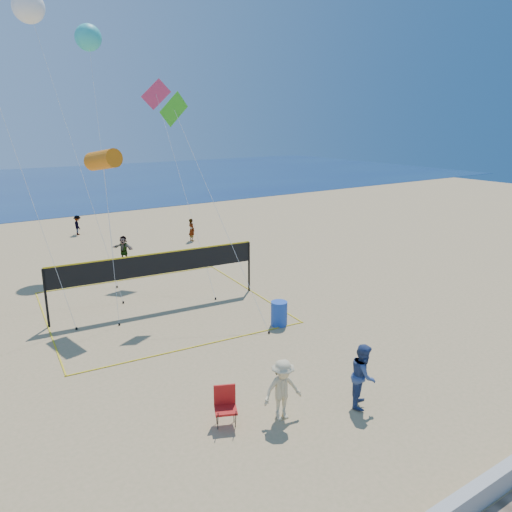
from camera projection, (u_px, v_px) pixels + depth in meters
ground at (267, 491)px, 11.52m from camera, size 120.00×120.00×0.00m
bystander_a at (363, 375)px, 14.77m from camera, size 1.20×1.18×1.95m
bystander_b at (283, 390)px, 14.09m from camera, size 1.26×0.84×1.82m
far_person_1 at (124, 249)px, 29.98m from camera, size 1.21×1.44×1.55m
far_person_2 at (192, 230)px, 34.93m from camera, size 0.41×0.60×1.60m
far_person_4 at (78, 225)px, 36.85m from camera, size 0.59×0.97×1.45m
camp_chair at (225, 403)px, 13.91m from camera, size 0.79×0.90×1.26m
trash_barrel at (279, 313)px, 20.68m from camera, size 0.85×0.85×1.02m
volleyball_net at (157, 270)px, 22.33m from camera, size 10.40×10.26×2.56m
kite_2 at (103, 160)px, 20.58m from camera, size 1.19×2.74×7.18m
kite_4 at (180, 123)px, 21.61m from camera, size 1.83×6.00×9.47m
kite_5 at (159, 105)px, 26.96m from camera, size 1.66×7.32×10.43m
kite_6 at (28, 7)px, 24.92m from camera, size 2.07×8.32×14.50m
kite_7 at (88, 38)px, 28.57m from camera, size 2.74×8.12×13.56m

